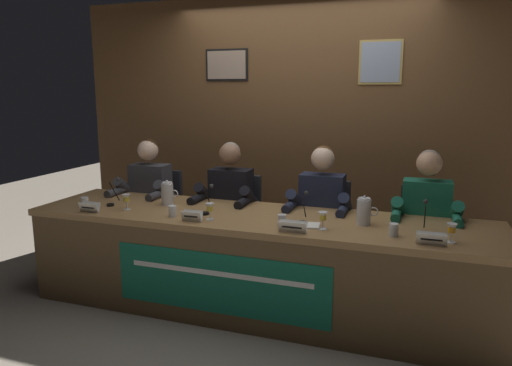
% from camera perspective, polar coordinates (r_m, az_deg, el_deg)
% --- Properties ---
extents(ground_plane, '(12.00, 12.00, 0.00)m').
position_cam_1_polar(ground_plane, '(3.89, -0.00, -14.64)').
color(ground_plane, gray).
extents(wall_back_panelled, '(4.76, 0.14, 2.60)m').
position_cam_1_polar(wall_back_panelled, '(4.81, 5.29, 6.43)').
color(wall_back_panelled, brown).
rests_on(wall_back_panelled, ground_plane).
extents(conference_table, '(3.56, 0.87, 0.75)m').
position_cam_1_polar(conference_table, '(3.59, -0.65, -7.86)').
color(conference_table, olive).
rests_on(conference_table, ground_plane).
extents(chair_far_left, '(0.44, 0.45, 0.92)m').
position_cam_1_polar(chair_far_left, '(4.76, -11.59, -4.25)').
color(chair_far_left, black).
rests_on(chair_far_left, ground_plane).
extents(panelist_far_left, '(0.51, 0.48, 1.25)m').
position_cam_1_polar(panelist_far_left, '(4.53, -13.02, -1.47)').
color(panelist_far_left, black).
rests_on(panelist_far_left, ground_plane).
extents(nameplate_far_left, '(0.17, 0.06, 0.08)m').
position_cam_1_polar(nameplate_far_left, '(3.93, -19.32, -2.75)').
color(nameplate_far_left, white).
rests_on(nameplate_far_left, conference_table).
extents(juice_glass_far_left, '(0.06, 0.06, 0.12)m').
position_cam_1_polar(juice_glass_far_left, '(3.92, -15.26, -1.85)').
color(juice_glass_far_left, white).
rests_on(juice_glass_far_left, conference_table).
extents(water_cup_far_left, '(0.06, 0.06, 0.08)m').
position_cam_1_polar(water_cup_far_left, '(4.11, -19.82, -2.24)').
color(water_cup_far_left, silver).
rests_on(water_cup_far_left, conference_table).
extents(microphone_far_left, '(0.06, 0.17, 0.22)m').
position_cam_1_polar(microphone_far_left, '(4.11, -16.75, -1.51)').
color(microphone_far_left, black).
rests_on(microphone_far_left, conference_table).
extents(chair_center_left, '(0.44, 0.45, 0.92)m').
position_cam_1_polar(chair_center_left, '(4.41, -2.39, -5.26)').
color(chair_center_left, black).
rests_on(chair_center_left, ground_plane).
extents(panelist_center_left, '(0.51, 0.48, 1.25)m').
position_cam_1_polar(panelist_center_left, '(4.16, -3.43, -2.32)').
color(panelist_center_left, black).
rests_on(panelist_center_left, ground_plane).
extents(nameplate_center_left, '(0.15, 0.06, 0.08)m').
position_cam_1_polar(nameplate_center_left, '(3.49, -7.68, -3.93)').
color(nameplate_center_left, white).
rests_on(nameplate_center_left, conference_table).
extents(juice_glass_center_left, '(0.06, 0.06, 0.12)m').
position_cam_1_polar(juice_glass_center_left, '(3.50, -5.57, -3.03)').
color(juice_glass_center_left, white).
rests_on(juice_glass_center_left, conference_table).
extents(water_cup_center_left, '(0.06, 0.06, 0.08)m').
position_cam_1_polar(water_cup_center_left, '(3.64, -9.95, -3.41)').
color(water_cup_center_left, silver).
rests_on(water_cup_center_left, conference_table).
extents(microphone_center_left, '(0.06, 0.17, 0.22)m').
position_cam_1_polar(microphone_center_left, '(3.68, -5.86, -2.52)').
color(microphone_center_left, black).
rests_on(microphone_center_left, conference_table).
extents(chair_center_right, '(0.44, 0.45, 0.92)m').
position_cam_1_polar(chair_center_right, '(4.19, 8.11, -6.25)').
color(chair_center_right, black).
rests_on(chair_center_right, ground_plane).
extents(panelist_center_right, '(0.51, 0.48, 1.25)m').
position_cam_1_polar(panelist_center_right, '(3.92, 7.65, -3.21)').
color(panelist_center_right, black).
rests_on(panelist_center_right, ground_plane).
extents(nameplate_center_right, '(0.19, 0.06, 0.08)m').
position_cam_1_polar(nameplate_center_right, '(3.20, 4.39, -5.24)').
color(nameplate_center_right, white).
rests_on(nameplate_center_right, conference_table).
extents(juice_glass_center_right, '(0.06, 0.06, 0.12)m').
position_cam_1_polar(juice_glass_center_right, '(3.28, 8.02, -4.08)').
color(juice_glass_center_right, white).
rests_on(juice_glass_center_right, conference_table).
extents(water_cup_center_right, '(0.06, 0.06, 0.08)m').
position_cam_1_polar(water_cup_center_right, '(3.33, 3.13, -4.59)').
color(water_cup_center_right, silver).
rests_on(water_cup_center_right, conference_table).
extents(microphone_center_right, '(0.06, 0.17, 0.22)m').
position_cam_1_polar(microphone_center_right, '(3.43, 5.68, -3.53)').
color(microphone_center_right, black).
rests_on(microphone_center_right, conference_table).
extents(chair_far_right, '(0.44, 0.45, 0.92)m').
position_cam_1_polar(chair_far_right, '(4.12, 19.39, -7.07)').
color(chair_far_right, black).
rests_on(chair_far_right, ground_plane).
extents(panelist_far_right, '(0.51, 0.48, 1.25)m').
position_cam_1_polar(panelist_far_right, '(3.85, 19.65, -4.03)').
color(panelist_far_right, black).
rests_on(panelist_far_right, ground_plane).
extents(nameplate_far_right, '(0.18, 0.06, 0.08)m').
position_cam_1_polar(nameplate_far_right, '(3.13, 20.27, -6.30)').
color(nameplate_far_right, white).
rests_on(nameplate_far_right, conference_table).
extents(juice_glass_far_right, '(0.06, 0.06, 0.12)m').
position_cam_1_polar(juice_glass_far_right, '(3.21, 22.38, -5.15)').
color(juice_glass_far_right, white).
rests_on(juice_glass_far_right, conference_table).
extents(water_cup_far_right, '(0.06, 0.06, 0.08)m').
position_cam_1_polar(water_cup_far_right, '(3.24, 16.14, -5.49)').
color(water_cup_far_right, silver).
rests_on(water_cup_far_right, conference_table).
extents(microphone_far_right, '(0.06, 0.17, 0.22)m').
position_cam_1_polar(microphone_far_right, '(3.34, 19.53, -4.52)').
color(microphone_far_right, black).
rests_on(microphone_far_right, conference_table).
extents(water_pitcher_left_side, '(0.15, 0.10, 0.21)m').
position_cam_1_polar(water_pitcher_left_side, '(4.00, -10.55, -1.27)').
color(water_pitcher_left_side, silver).
rests_on(water_pitcher_left_side, conference_table).
extents(water_pitcher_right_side, '(0.15, 0.10, 0.21)m').
position_cam_1_polar(water_pitcher_right_side, '(3.45, 12.80, -3.32)').
color(water_pitcher_right_side, silver).
rests_on(water_pitcher_right_side, conference_table).
extents(document_stack_center_right, '(0.23, 0.18, 0.01)m').
position_cam_1_polar(document_stack_center_right, '(3.36, 5.82, -5.04)').
color(document_stack_center_right, white).
rests_on(document_stack_center_right, conference_table).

